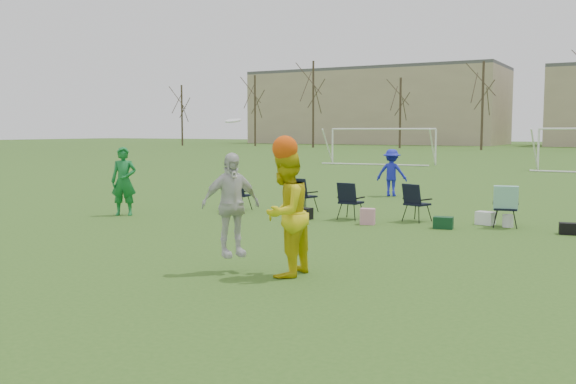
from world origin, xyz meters
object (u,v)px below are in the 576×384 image
Objects in this scene: fielder_green_near at (124,181)px; fielder_blue at (392,173)px; goal_left at (382,136)px; center_contest at (268,209)px.

fielder_green_near is 9.61m from fielder_blue.
fielder_green_near is 28.94m from goal_left.
center_contest is at bearing 93.91° from fielder_blue.
fielder_green_near is at bearing 149.20° from center_contest.
fielder_blue is at bearing -73.15° from goal_left.
fielder_blue is at bearing 33.00° from fielder_green_near.
fielder_blue is at bearing 101.49° from center_contest.
center_contest is 34.68m from goal_left.
center_contest is at bearing -59.34° from fielder_green_near.
goal_left reaches higher than fielder_green_near.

